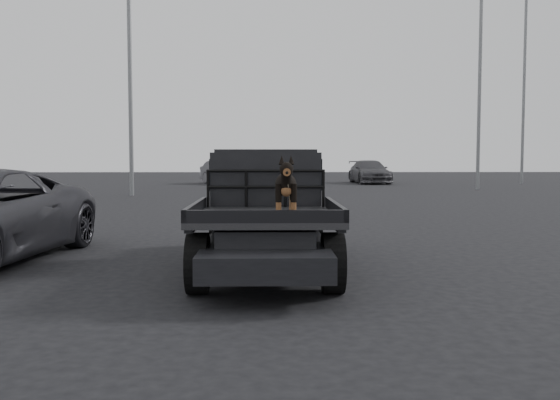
{
  "coord_description": "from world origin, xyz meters",
  "views": [
    {
      "loc": [
        0.39,
        -7.87,
        1.69
      ],
      "look_at": [
        0.53,
        -0.64,
        1.18
      ],
      "focal_mm": 40.0,
      "sensor_mm": 36.0,
      "label": 1
    }
  ],
  "objects_px": {
    "flatbed_ute": "(266,238)",
    "floodlight_near": "(129,29)",
    "distant_car_b": "(370,172)",
    "floodlight_far": "(525,64)",
    "floodlight_mid": "(480,58)",
    "dog": "(286,190)",
    "distant_car_a": "(225,172)"
  },
  "relations": [
    {
      "from": "flatbed_ute",
      "to": "distant_car_a",
      "type": "bearing_deg",
      "value": 95.11
    },
    {
      "from": "floodlight_far",
      "to": "flatbed_ute",
      "type": "bearing_deg",
      "value": -118.5
    },
    {
      "from": "floodlight_mid",
      "to": "distant_car_a",
      "type": "bearing_deg",
      "value": 153.35
    },
    {
      "from": "flatbed_ute",
      "to": "distant_car_a",
      "type": "height_order",
      "value": "distant_car_a"
    },
    {
      "from": "distant_car_a",
      "to": "floodlight_far",
      "type": "height_order",
      "value": "floodlight_far"
    },
    {
      "from": "floodlight_near",
      "to": "distant_car_a",
      "type": "bearing_deg",
      "value": 74.76
    },
    {
      "from": "dog",
      "to": "distant_car_b",
      "type": "relative_size",
      "value": 0.15
    },
    {
      "from": "floodlight_near",
      "to": "floodlight_far",
      "type": "relative_size",
      "value": 0.95
    },
    {
      "from": "distant_car_b",
      "to": "floodlight_far",
      "type": "xyz_separation_m",
      "value": [
        9.42,
        -0.64,
        6.68
      ]
    },
    {
      "from": "flatbed_ute",
      "to": "dog",
      "type": "bearing_deg",
      "value": -82.15
    },
    {
      "from": "flatbed_ute",
      "to": "dog",
      "type": "xyz_separation_m",
      "value": [
        0.25,
        -1.78,
        0.83
      ]
    },
    {
      "from": "distant_car_b",
      "to": "floodlight_mid",
      "type": "distance_m",
      "value": 10.46
    },
    {
      "from": "dog",
      "to": "floodlight_mid",
      "type": "relative_size",
      "value": 0.06
    },
    {
      "from": "dog",
      "to": "distant_car_b",
      "type": "bearing_deg",
      "value": 78.88
    },
    {
      "from": "flatbed_ute",
      "to": "floodlight_near",
      "type": "height_order",
      "value": "floodlight_near"
    },
    {
      "from": "distant_car_b",
      "to": "floodlight_mid",
      "type": "height_order",
      "value": "floodlight_mid"
    },
    {
      "from": "distant_car_a",
      "to": "floodlight_near",
      "type": "height_order",
      "value": "floodlight_near"
    },
    {
      "from": "floodlight_far",
      "to": "dog",
      "type": "bearing_deg",
      "value": -116.74
    },
    {
      "from": "distant_car_b",
      "to": "floodlight_mid",
      "type": "bearing_deg",
      "value": -63.2
    },
    {
      "from": "floodlight_far",
      "to": "floodlight_near",
      "type": "bearing_deg",
      "value": -151.68
    },
    {
      "from": "flatbed_ute",
      "to": "distant_car_b",
      "type": "relative_size",
      "value": 1.08
    },
    {
      "from": "dog",
      "to": "distant_car_a",
      "type": "relative_size",
      "value": 0.17
    },
    {
      "from": "distant_car_b",
      "to": "flatbed_ute",
      "type": "bearing_deg",
      "value": -105.98
    },
    {
      "from": "floodlight_near",
      "to": "distant_car_b",
      "type": "bearing_deg",
      "value": 45.12
    },
    {
      "from": "distant_car_b",
      "to": "floodlight_near",
      "type": "xyz_separation_m",
      "value": [
        -12.29,
        -12.34,
        6.33
      ]
    },
    {
      "from": "distant_car_a",
      "to": "distant_car_b",
      "type": "distance_m",
      "value": 9.12
    },
    {
      "from": "distant_car_a",
      "to": "dog",
      "type": "bearing_deg",
      "value": -113.67
    },
    {
      "from": "dog",
      "to": "distant_car_a",
      "type": "height_order",
      "value": "dog"
    },
    {
      "from": "dog",
      "to": "floodlight_mid",
      "type": "height_order",
      "value": "floodlight_mid"
    },
    {
      "from": "flatbed_ute",
      "to": "floodlight_far",
      "type": "relative_size",
      "value": 0.4
    },
    {
      "from": "distant_car_a",
      "to": "floodlight_mid",
      "type": "relative_size",
      "value": 0.36
    },
    {
      "from": "floodlight_near",
      "to": "floodlight_far",
      "type": "xyz_separation_m",
      "value": [
        21.71,
        11.7,
        0.35
      ]
    }
  ]
}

